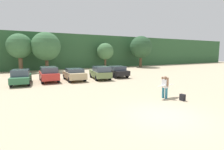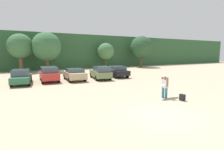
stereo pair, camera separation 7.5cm
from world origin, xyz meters
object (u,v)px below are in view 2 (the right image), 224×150
Objects in this scene: parked_car_red at (49,74)px; person_adult at (165,86)px; parked_car_olive_green at (101,72)px; parked_car_forest_green at (21,77)px; parked_car_black at (117,71)px; backpack_dropped at (182,97)px; surfboard_white at (166,85)px; parked_car_tan at (74,74)px.

parked_car_red reaches higher than person_adult.
parked_car_red is 0.94× the size of parked_car_olive_green.
parked_car_olive_green reaches higher than parked_car_forest_green.
parked_car_black is 10.41× the size of backpack_dropped.
backpack_dropped is (0.43, -1.11, -0.70)m from surfboard_white.
parked_car_black reaches higher than backpack_dropped.
parked_car_red reaches higher than parked_car_tan.
parked_car_black is (11.50, 0.13, 0.00)m from parked_car_forest_green.
parked_car_red is 2.75× the size of person_adult.
person_adult is at bearing -169.54° from parked_car_olive_green.
parked_car_tan is 3.17m from parked_car_olive_green.
parked_car_red reaches higher than parked_car_olive_green.
parked_car_forest_green is 8.69m from parked_car_olive_green.
parked_car_tan is at bearing -80.41° from person_adult.
backpack_dropped is at bearing -135.75° from parked_car_forest_green.
parked_car_olive_green is 0.99× the size of parked_car_black.
parked_car_red is 13.19m from surfboard_white.
backpack_dropped is at bearing -159.41° from parked_car_tan.
person_adult is (3.27, -11.06, 0.15)m from parked_car_tan.
parked_car_forest_green reaches higher than parked_car_tan.
parked_car_red is 9.71× the size of backpack_dropped.
parked_car_forest_green is 2.84m from parked_car_red.
backpack_dropped is (-2.13, -12.45, -0.55)m from parked_car_black.
parked_car_forest_green is 5.54m from parked_car_tan.
parked_car_olive_green is at bearing -92.11° from surfboard_white.
parked_car_tan is (5.53, -0.19, -0.02)m from parked_car_forest_green.
person_adult is at bearing 118.30° from backpack_dropped.
parked_car_black reaches higher than surfboard_white.
person_adult is (-2.70, -11.38, 0.12)m from parked_car_black.
parked_car_tan is 0.93× the size of parked_car_olive_green.
surfboard_white is 1.38m from backpack_dropped.
parked_car_forest_green reaches higher than surfboard_white.
parked_car_olive_green is 11.64m from backpack_dropped.
backpack_dropped is at bearing 111.44° from person_adult.
parked_car_olive_green reaches higher than parked_car_tan.
parked_car_tan is 2.43× the size of surfboard_white.
surfboard_white is (6.15, -11.67, 0.04)m from parked_car_red.
parked_car_olive_green is (8.66, -0.71, 0.07)m from parked_car_forest_green.
parked_car_olive_green reaches higher than surfboard_white.
person_adult is (6.00, -11.71, 0.02)m from parked_car_red.
parked_car_red is 8.71m from parked_car_black.
parked_car_tan is at bearing -76.44° from surfboard_white.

